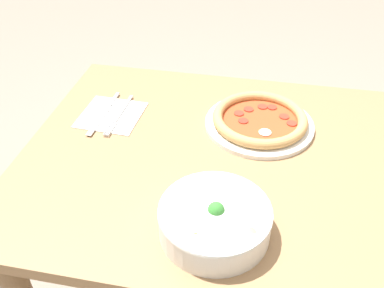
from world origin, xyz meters
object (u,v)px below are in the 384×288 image
object	(u,v)px
pizza	(260,121)
bowl	(215,220)
knife	(105,111)
fork	(120,114)

from	to	relation	value
pizza	bowl	distance (m)	0.38
pizza	knife	xyz separation A→B (m)	(0.42, 0.02, -0.01)
fork	knife	size ratio (longest dim) A/B	0.93
bowl	knife	xyz separation A→B (m)	(0.36, -0.36, -0.03)
pizza	fork	size ratio (longest dim) A/B	1.45
pizza	fork	distance (m)	0.37
pizza	bowl	size ratio (longest dim) A/B	1.29
pizza	fork	xyz separation A→B (m)	(0.37, 0.03, -0.01)
bowl	knife	world-z (taller)	bowl
pizza	bowl	bearing A→B (deg)	80.85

